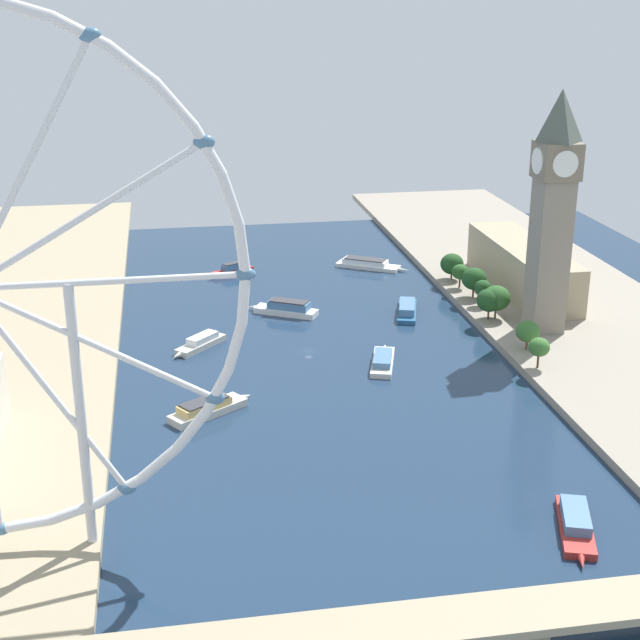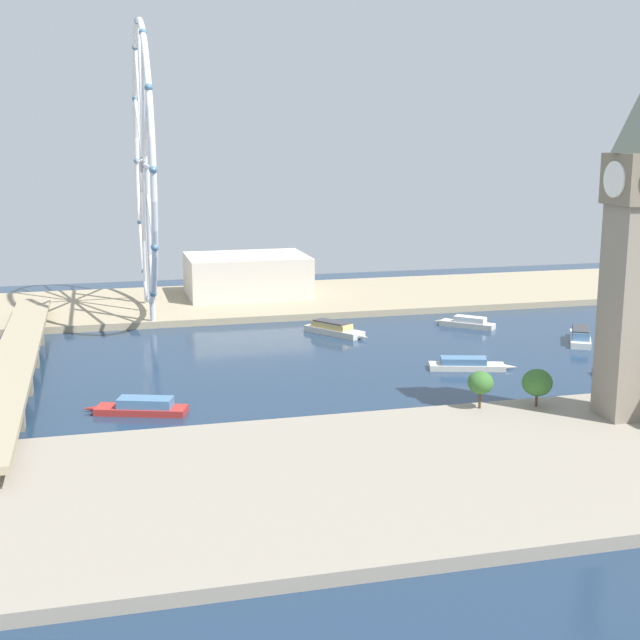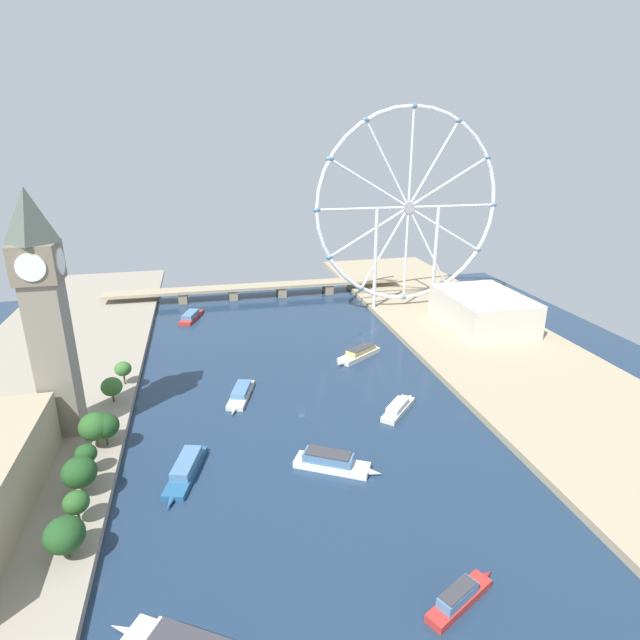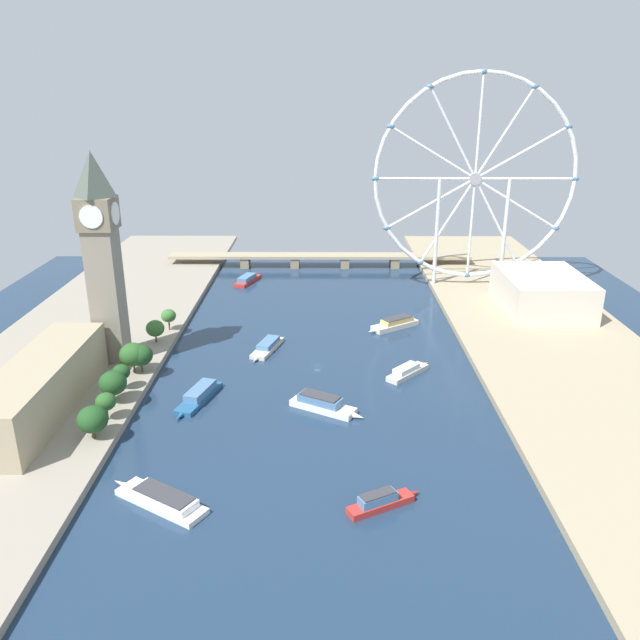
# 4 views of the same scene
# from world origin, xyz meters

# --- Properties ---
(ground_plane) EXTENTS (402.18, 402.18, 0.00)m
(ground_plane) POSITION_xyz_m (0.00, 0.00, 0.00)
(ground_plane) COLOR #1E334C
(riverbank_right) EXTENTS (90.00, 520.00, 3.00)m
(riverbank_right) POSITION_xyz_m (116.09, 0.00, 1.50)
(riverbank_right) COLOR tan
(riverbank_right) RESTS_ON ground_plane
(clock_tower) EXTENTS (15.84, 15.84, 92.85)m
(clock_tower) POSITION_xyz_m (-93.28, 0.74, 51.34)
(clock_tower) COLOR gray
(clock_tower) RESTS_ON riverbank_left
(ferris_wheel) EXTENTS (125.37, 3.20, 127.75)m
(ferris_wheel) POSITION_xyz_m (94.19, 121.46, 68.27)
(ferris_wheel) COLOR silver
(ferris_wheel) RESTS_ON riverbank_right
(riverside_hall) EXTENTS (43.49, 59.02, 20.13)m
(riverside_hall) POSITION_xyz_m (124.91, 71.35, 13.06)
(riverside_hall) COLOR beige
(riverside_hall) RESTS_ON riverbank_right
(river_bridge) EXTENTS (214.18, 14.04, 9.01)m
(river_bridge) POSITION_xyz_m (0.00, 171.95, 6.83)
(river_bridge) COLOR tan
(river_bridge) RESTS_ON ground_plane
(tour_boat_0) EXTENTS (29.11, 22.13, 5.46)m
(tour_boat_0) POSITION_xyz_m (40.86, 49.07, 2.27)
(tour_boat_0) COLOR beige
(tour_boat_0) RESTS_ON ground_plane
(tour_boat_1) EXTENTS (16.12, 31.56, 4.83)m
(tour_boat_1) POSITION_xyz_m (-47.27, 132.92, 1.97)
(tour_boat_1) COLOR #B22D28
(tour_boat_1) RESTS_ON ground_plane
(tour_boat_2) EXTENTS (29.78, 19.83, 6.24)m
(tour_boat_2) POSITION_xyz_m (2.69, -42.94, 2.59)
(tour_boat_2) COLOR white
(tour_boat_2) RESTS_ON ground_plane
(tour_boat_3) EXTENTS (22.00, 23.00, 4.77)m
(tour_boat_3) POSITION_xyz_m (40.37, -10.43, 1.92)
(tour_boat_3) COLOR beige
(tour_boat_3) RESTS_ON ground_plane
(tour_boat_4) EXTENTS (15.35, 34.00, 5.08)m
(tour_boat_4) POSITION_xyz_m (-47.81, -34.82, 2.10)
(tour_boat_4) COLOR #235684
(tour_boat_4) RESTS_ON ground_plane
(tour_boat_6) EXTENTS (14.87, 31.25, 4.29)m
(tour_boat_6) POSITION_xyz_m (-24.50, 18.17, 1.76)
(tour_boat_6) COLOR beige
(tour_boat_6) RESTS_ON ground_plane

